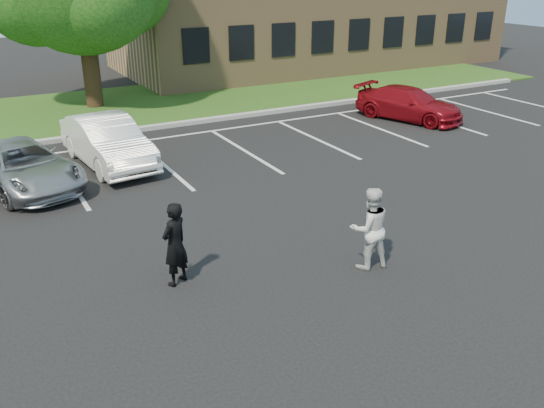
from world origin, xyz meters
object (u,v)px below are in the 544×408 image
object	(u,v)px
man_white_shirt	(369,228)
car_silver_minivan	(22,166)
car_white_sedan	(108,142)
man_black_suit	(175,244)
car_red_compact	(409,104)

from	to	relation	value
man_white_shirt	car_silver_minivan	world-z (taller)	man_white_shirt
car_silver_minivan	car_white_sedan	world-z (taller)	car_white_sedan
man_black_suit	car_red_compact	world-z (taller)	man_black_suit
man_black_suit	car_silver_minivan	bearing A→B (deg)	-104.02
man_black_suit	man_white_shirt	world-z (taller)	man_white_shirt
man_white_shirt	car_red_compact	bearing A→B (deg)	-123.72
man_black_suit	man_white_shirt	distance (m)	3.83
car_white_sedan	car_red_compact	bearing A→B (deg)	-6.73
man_white_shirt	car_white_sedan	world-z (taller)	man_white_shirt
man_white_shirt	car_silver_minivan	distance (m)	9.81
man_white_shirt	car_red_compact	world-z (taller)	man_white_shirt
man_black_suit	car_silver_minivan	world-z (taller)	man_black_suit
man_black_suit	car_silver_minivan	xyz separation A→B (m)	(-1.90, 6.87, -0.21)
man_white_shirt	car_white_sedan	bearing A→B (deg)	-60.34
car_silver_minivan	car_red_compact	size ratio (longest dim) A/B	1.05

